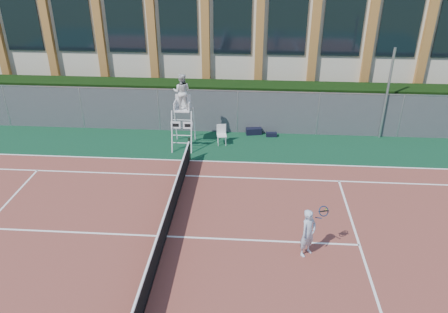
# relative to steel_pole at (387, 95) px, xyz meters

# --- Properties ---
(ground) EXTENTS (120.00, 120.00, 0.00)m
(ground) POSITION_rel_steel_pole_xyz_m (-9.13, -8.70, -2.24)
(ground) COLOR #233814
(apron) EXTENTS (36.00, 20.00, 0.01)m
(apron) POSITION_rel_steel_pole_xyz_m (-9.13, -7.70, -2.24)
(apron) COLOR #0C3723
(apron) RESTS_ON ground
(tennis_court) EXTENTS (23.77, 10.97, 0.02)m
(tennis_court) POSITION_rel_steel_pole_xyz_m (-9.13, -8.70, -2.22)
(tennis_court) COLOR brown
(tennis_court) RESTS_ON apron
(tennis_net) EXTENTS (0.10, 11.30, 1.10)m
(tennis_net) POSITION_rel_steel_pole_xyz_m (-9.13, -8.70, -1.70)
(tennis_net) COLOR black
(tennis_net) RESTS_ON ground
(fence) EXTENTS (40.00, 0.06, 2.20)m
(fence) POSITION_rel_steel_pole_xyz_m (-9.13, 0.10, -1.14)
(fence) COLOR #595E60
(fence) RESTS_ON ground
(hedge) EXTENTS (40.00, 1.40, 2.20)m
(hedge) POSITION_rel_steel_pole_xyz_m (-9.13, 1.30, -1.14)
(hedge) COLOR black
(hedge) RESTS_ON ground
(building) EXTENTS (45.00, 10.60, 8.22)m
(building) POSITION_rel_steel_pole_xyz_m (-9.13, 9.25, 1.90)
(building) COLOR beige
(building) RESTS_ON ground
(steel_pole) EXTENTS (0.12, 0.12, 4.48)m
(steel_pole) POSITION_rel_steel_pole_xyz_m (0.00, 0.00, 0.00)
(steel_pole) COLOR #9EA0A5
(steel_pole) RESTS_ON ground
(umpire_chair) EXTENTS (1.00, 1.54, 3.59)m
(umpire_chair) POSITION_rel_steel_pole_xyz_m (-9.60, -1.65, 0.38)
(umpire_chair) COLOR white
(umpire_chair) RESTS_ON ground
(plastic_chair) EXTENTS (0.52, 0.52, 0.97)m
(plastic_chair) POSITION_rel_steel_pole_xyz_m (-7.83, -1.30, -1.66)
(plastic_chair) COLOR silver
(plastic_chair) RESTS_ON apron
(sports_bag_near) EXTENTS (0.82, 0.46, 0.33)m
(sports_bag_near) POSITION_rel_steel_pole_xyz_m (-6.28, -0.10, -2.06)
(sports_bag_near) COLOR black
(sports_bag_near) RESTS_ON apron
(sports_bag_far) EXTENTS (0.54, 0.26, 0.21)m
(sports_bag_far) POSITION_rel_steel_pole_xyz_m (-5.39, -0.30, -2.12)
(sports_bag_far) COLOR black
(sports_bag_far) RESTS_ON apron
(tennis_player) EXTENTS (0.97, 0.78, 1.65)m
(tennis_player) POSITION_rel_steel_pole_xyz_m (-4.52, -9.25, -1.39)
(tennis_player) COLOR #ADBCD0
(tennis_player) RESTS_ON tennis_court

